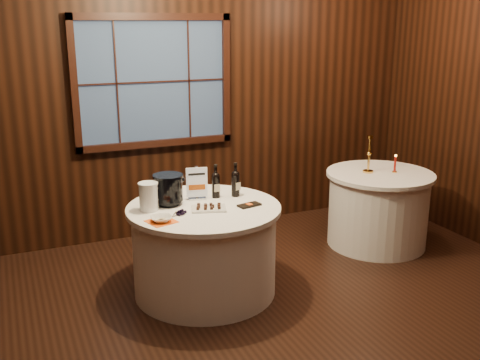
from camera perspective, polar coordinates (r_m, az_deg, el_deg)
name	(u,v)px	position (r m, az deg, el deg)	size (l,w,h in m)	color
ground	(254,351)	(4.14, 1.38, -16.95)	(6.00, 6.00, 0.00)	black
back_wall	(153,92)	(5.87, -8.79, 8.83)	(6.00, 0.10, 3.00)	black
main_table	(205,249)	(4.78, -3.62, -7.01)	(1.28, 1.28, 0.77)	white
side_table	(378,208)	(5.94, 13.83, -2.81)	(1.08, 1.08, 0.77)	white
sign_stand	(197,188)	(4.80, -4.39, -0.83)	(0.18, 0.12, 0.29)	#BBBBC3
port_bottle_left	(216,183)	(4.83, -2.47, -0.33)	(0.07, 0.07, 0.29)	black
port_bottle_right	(236,182)	(4.86, -0.46, -0.18)	(0.07, 0.08, 0.30)	black
ice_bucket	(168,189)	(4.68, -7.30, -0.90)	(0.25, 0.25, 0.26)	black
chocolate_plate	(209,208)	(4.56, -3.21, -2.82)	(0.32, 0.26, 0.04)	white
chocolate_box	(249,205)	(4.64, 0.95, -2.56)	(0.19, 0.10, 0.02)	black
grape_bunch	(182,213)	(4.45, -5.91, -3.33)	(0.16, 0.09, 0.04)	black
glass_pitcher	(149,196)	(4.56, -9.25, -1.66)	(0.21, 0.16, 0.23)	white
orange_napkin	(161,221)	(4.33, -8.00, -4.19)	(0.20, 0.20, 0.00)	#FF5E15
cracker_bowl	(161,219)	(4.32, -8.01, -3.93)	(0.16, 0.16, 0.04)	white
brass_candlestick	(369,159)	(5.78, 12.95, 2.08)	(0.11, 0.11, 0.38)	gold
red_candle	(395,165)	(5.86, 15.47, 1.44)	(0.05, 0.05, 0.19)	gold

